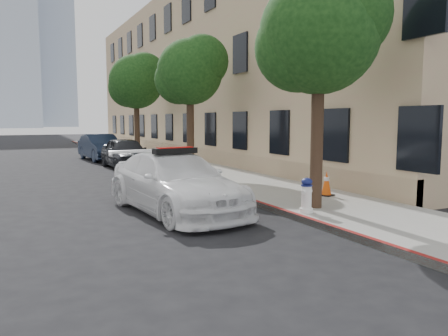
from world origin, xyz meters
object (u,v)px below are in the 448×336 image
at_px(police_car, 175,183).
at_px(fire_hydrant, 307,196).
at_px(parked_car_mid, 126,153).
at_px(parked_car_far, 101,147).
at_px(traffic_cone, 326,183).

height_order(police_car, fire_hydrant, police_car).
height_order(parked_car_mid, parked_car_far, parked_car_far).
xyz_separation_m(parked_car_far, traffic_cone, (3.26, -15.33, -0.24)).
relative_size(parked_car_mid, traffic_cone, 6.10).
bearing_deg(police_car, fire_hydrant, -46.39).
bearing_deg(parked_car_mid, police_car, -97.73).
xyz_separation_m(parked_car_mid, parked_car_far, (-0.25, 4.68, 0.01)).
bearing_deg(parked_car_mid, traffic_cone, -74.80).
bearing_deg(fire_hydrant, parked_car_far, 74.48).
bearing_deg(fire_hydrant, police_car, 119.40).
height_order(parked_car_far, fire_hydrant, parked_car_far).
xyz_separation_m(fire_hydrant, traffic_cone, (1.86, 1.55, -0.05)).
relative_size(parked_car_far, fire_hydrant, 5.52).
bearing_deg(police_car, traffic_cone, -12.71).
bearing_deg(traffic_cone, parked_car_mid, 105.81).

